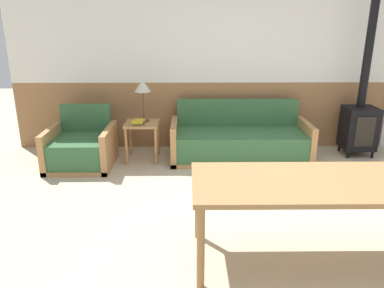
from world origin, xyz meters
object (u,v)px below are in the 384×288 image
Objects in this scene: couch at (239,142)px; armchair at (82,148)px; wood_stove at (360,116)px; side_table at (142,130)px; dining_table at (317,188)px; table_lamp at (143,88)px.

armchair is (-2.23, -0.25, -0.01)m from couch.
couch is 1.82m from wood_stove.
side_table is (-1.40, -0.04, 0.20)m from couch.
armchair is 0.43× the size of dining_table.
couch is 0.98× the size of dining_table.
side_table is 0.59m from table_lamp.
armchair is 1.19m from table_lamp.
wood_stove is (3.17, 0.10, -0.44)m from table_lamp.
dining_table is at bearing -119.95° from wood_stove.
armchair is at bearing -173.60° from couch.
couch is at bearing -1.93° from table_lamp.
armchair reaches higher than dining_table.
couch reaches higher than armchair.
side_table is 3.20m from wood_stove.
table_lamp is 3.03m from dining_table.
armchair reaches higher than side_table.
couch is 0.84× the size of wood_stove.
couch is 2.51m from dining_table.
dining_table is (1.67, -2.50, -0.37)m from table_lamp.
armchair is at bearing -174.37° from wood_stove.
wood_stove is at bearing 60.05° from dining_table.
armchair is at bearing -165.50° from side_table.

